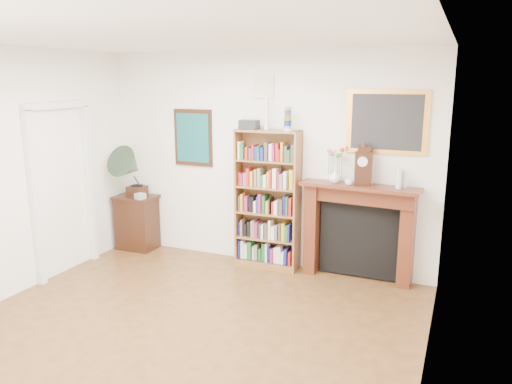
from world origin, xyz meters
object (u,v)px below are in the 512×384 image
flower_vase (335,176)px  bottle_left (399,178)px  side_cabinet (137,222)px  fireplace (359,223)px  teacup (349,182)px  bookshelf (267,192)px  bottle_right (405,179)px  cd_stack (140,196)px  mantel_clock (363,167)px  gramophone (130,168)px

flower_vase → bottle_left: bottle_left is taller
side_cabinet → fireplace: (3.21, 0.13, 0.32)m
flower_vase → teacup: size_ratio=1.70×
bookshelf → flower_vase: bookshelf is taller
flower_vase → bottle_left: bearing=-3.3°
side_cabinet → bottle_right: (3.71, 0.11, 0.91)m
side_cabinet → cd_stack: bearing=-37.5°
mantel_clock → flower_vase: (-0.34, 0.02, -0.14)m
bookshelf → gramophone: size_ratio=2.77×
teacup → gramophone: bearing=-178.2°
side_cabinet → cd_stack: (0.18, -0.13, 0.44)m
side_cabinet → bottle_left: 3.78m
flower_vase → bottle_right: bottle_right is taller
bookshelf → side_cabinet: size_ratio=2.64×
bottle_right → mantel_clock: bearing=-175.1°
bookshelf → cd_stack: bookshelf is taller
gramophone → bottle_left: size_ratio=3.15×
teacup → flower_vase: bearing=156.1°
cd_stack → bottle_left: (3.48, 0.17, 0.50)m
gramophone → bookshelf: bearing=7.6°
flower_vase → mantel_clock: bearing=-3.4°
bookshelf → flower_vase: bearing=-1.0°
side_cabinet → flower_vase: bearing=0.2°
cd_stack → mantel_clock: (3.06, 0.19, 0.60)m
bookshelf → fireplace: bearing=0.6°
flower_vase → bottle_right: (0.82, 0.02, 0.02)m
mantel_clock → fireplace: bearing=102.3°
bookshelf → flower_vase: 0.92m
cd_stack → mantel_clock: size_ratio=0.26×
bookshelf → bottle_left: (1.64, -0.02, 0.31)m
side_cabinet → fireplace: bearing=0.8°
side_cabinet → mantel_clock: mantel_clock is taller
fireplace → flower_vase: flower_vase is taller
teacup → bookshelf: bearing=176.7°
gramophone → flower_vase: size_ratio=4.59×
bottle_left → teacup: bearing=-175.7°
side_cabinet → teacup: teacup is taller
bottle_left → flower_vase: bearing=176.7°
teacup → bottle_right: bearing=9.7°
teacup → side_cabinet: bearing=180.0°
bookshelf → teacup: size_ratio=21.62×
gramophone → bottle_right: size_ratio=3.78×
gramophone → fireplace: bearing=7.1°
bookshelf → gramophone: bearing=-178.1°
mantel_clock → bottle_left: size_ratio=1.93×
gramophone → cd_stack: size_ratio=6.30×
mantel_clock → cd_stack: bearing=168.0°
fireplace → cd_stack: (-3.03, -0.25, 0.12)m
cd_stack → mantel_clock: mantel_clock is taller
teacup → bottle_left: bottle_left is taller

